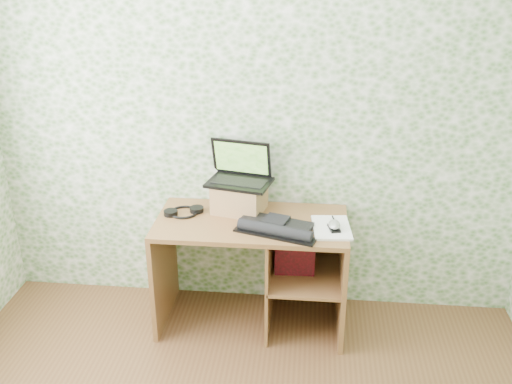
# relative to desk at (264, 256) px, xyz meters

# --- Properties ---
(wall_back) EXTENTS (3.50, 0.00, 3.50)m
(wall_back) POSITION_rel_desk_xyz_m (-0.08, 0.28, 0.82)
(wall_back) COLOR white
(wall_back) RESTS_ON ground
(desk) EXTENTS (1.20, 0.60, 0.75)m
(desk) POSITION_rel_desk_xyz_m (0.00, 0.00, 0.00)
(desk) COLOR brown
(desk) RESTS_ON floor
(riser) EXTENTS (0.36, 0.32, 0.19)m
(riser) POSITION_rel_desk_xyz_m (-0.17, 0.12, 0.36)
(riser) COLOR olive
(riser) RESTS_ON desk
(laptop) EXTENTS (0.44, 0.35, 0.26)m
(laptop) POSITION_rel_desk_xyz_m (-0.17, 0.16, 0.52)
(laptop) COLOR black
(laptop) RESTS_ON riser
(keyboard) EXTENTS (0.51, 0.39, 0.07)m
(keyboard) POSITION_rel_desk_xyz_m (0.08, -0.15, 0.29)
(keyboard) COLOR black
(keyboard) RESTS_ON desk
(headphones) EXTENTS (0.25, 0.24, 0.03)m
(headphones) POSITION_rel_desk_xyz_m (-0.52, 0.03, 0.28)
(headphones) COLOR black
(headphones) RESTS_ON desk
(notepad) EXTENTS (0.25, 0.34, 0.01)m
(notepad) POSITION_rel_desk_xyz_m (0.42, -0.09, 0.28)
(notepad) COLOR white
(notepad) RESTS_ON desk
(mouse) EXTENTS (0.10, 0.13, 0.04)m
(mouse) POSITION_rel_desk_xyz_m (0.43, -0.12, 0.30)
(mouse) COLOR silver
(mouse) RESTS_ON notepad
(pen) EXTENTS (0.04, 0.15, 0.01)m
(pen) POSITION_rel_desk_xyz_m (0.44, -0.03, 0.29)
(pen) COLOR black
(pen) RESTS_ON notepad
(red_box) EXTENTS (0.26, 0.09, 0.31)m
(red_box) POSITION_rel_desk_xyz_m (0.20, -0.03, 0.06)
(red_box) COLOR maroon
(red_box) RESTS_ON desk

